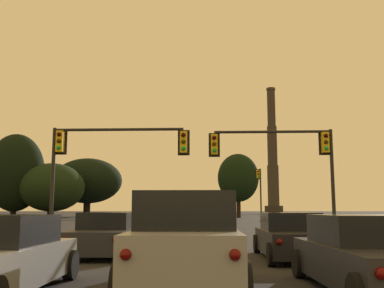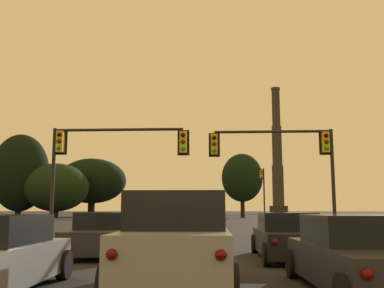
% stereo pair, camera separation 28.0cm
% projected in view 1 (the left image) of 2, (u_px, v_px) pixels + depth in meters
% --- Properties ---
extents(sedan_left_lane_front, '(2.14, 4.76, 1.43)m').
position_uv_depth(sedan_left_lane_front, '(106.00, 235.00, 15.08)').
color(sedan_left_lane_front, '#232328').
rests_on(sedan_left_lane_front, ground_plane).
extents(suv_center_lane_second, '(2.16, 4.93, 1.86)m').
position_uv_depth(suv_center_lane_second, '(187.00, 242.00, 8.81)').
color(suv_center_lane_second, gray).
rests_on(suv_center_lane_second, ground_plane).
extents(sedan_right_lane_second, '(2.12, 4.76, 1.43)m').
position_uv_depth(sedan_right_lane_second, '(368.00, 256.00, 8.36)').
color(sedan_right_lane_second, '#232328').
rests_on(sedan_right_lane_second, ground_plane).
extents(sedan_right_lane_front, '(1.99, 4.71, 1.43)m').
position_uv_depth(sedan_right_lane_front, '(291.00, 237.00, 14.07)').
color(sedan_right_lane_front, black).
rests_on(sedan_right_lane_front, ground_plane).
extents(traffic_light_far_right, '(0.78, 0.50, 6.42)m').
position_uv_depth(traffic_light_far_right, '(260.00, 187.00, 54.46)').
color(traffic_light_far_right, black).
rests_on(traffic_light_far_right, ground_plane).
extents(traffic_light_overhead_left, '(6.82, 0.50, 5.47)m').
position_uv_depth(traffic_light_overhead_left, '(101.00, 153.00, 21.72)').
color(traffic_light_overhead_left, black).
rests_on(traffic_light_overhead_left, ground_plane).
extents(traffic_light_overhead_right, '(6.42, 0.50, 5.56)m').
position_uv_depth(traffic_light_overhead_right, '(289.00, 154.00, 22.79)').
color(traffic_light_overhead_right, black).
rests_on(traffic_light_overhead_right, ground_plane).
extents(smokestack, '(5.74, 5.74, 40.53)m').
position_uv_depth(smokestack, '(273.00, 163.00, 142.64)').
color(smokestack, '#2B2722').
rests_on(smokestack, ground_plane).
extents(treeline_far_left, '(10.15, 9.14, 14.96)m').
position_uv_depth(treeline_far_left, '(15.00, 173.00, 80.28)').
color(treeline_far_left, black).
rests_on(treeline_far_left, ground_plane).
extents(treeline_far_right, '(13.37, 12.03, 11.40)m').
position_uv_depth(treeline_far_right, '(88.00, 181.00, 87.89)').
color(treeline_far_right, black).
rests_on(treeline_far_right, ground_plane).
extents(treeline_left_mid, '(11.54, 10.39, 9.60)m').
position_uv_depth(treeline_left_mid, '(52.00, 187.00, 79.39)').
color(treeline_left_mid, black).
rests_on(treeline_left_mid, ground_plane).
extents(treeline_center_left, '(7.25, 6.53, 11.27)m').
position_uv_depth(treeline_center_left, '(238.00, 178.00, 79.40)').
color(treeline_center_left, black).
rests_on(treeline_center_left, ground_plane).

